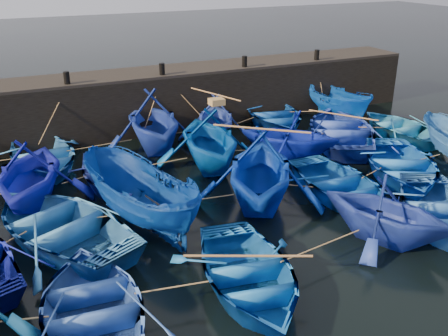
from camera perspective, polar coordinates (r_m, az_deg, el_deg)
name	(u,v)px	position (r m, az deg, el deg)	size (l,w,h in m)	color
ground	(270,229)	(14.80, 5.24, -6.93)	(120.00, 120.00, 0.00)	black
quay_wall	(158,100)	(23.32, -7.60, 7.67)	(26.00, 2.50, 2.50)	black
quay_top	(156,72)	(23.01, -7.78, 10.81)	(26.00, 2.50, 0.12)	black
bollard_1	(67,78)	(21.26, -17.54, 9.81)	(0.24, 0.24, 0.50)	black
bollard_2	(162,69)	(22.10, -7.10, 11.16)	(0.24, 0.24, 0.50)	black
bollard_3	(245,61)	(23.60, 2.36, 12.08)	(0.24, 0.24, 0.50)	black
bollard_4	(317,55)	(25.64, 10.56, 12.60)	(0.24, 0.24, 0.50)	black
boat_1	(42,156)	(19.79, -20.07, 1.33)	(3.50, 4.90, 1.02)	blue
boat_2	(152,120)	(20.45, -8.19, 5.43)	(4.10, 4.75, 2.50)	#17339D
boat_3	(215,117)	(21.47, -1.02, 5.79)	(3.25, 3.77, 1.99)	#2744BA
boat_4	(273,115)	(23.57, 5.67, 6.06)	(3.55, 4.96, 1.03)	navy
boat_5	(339,103)	(24.84, 12.95, 7.22)	(1.61, 4.26, 1.65)	#043DA6
boat_7	(30,172)	(16.78, -21.34, -0.39)	(3.75, 4.35, 2.29)	#0F17A8
boat_8	(113,174)	(17.57, -12.61, -0.71)	(3.13, 4.37, 0.91)	#29399D
boat_9	(209,138)	(18.40, -1.68, 3.50)	(3.97, 4.60, 2.42)	#0144A6
boat_10	(290,135)	(19.45, 7.51, 3.74)	(3.27, 3.79, 2.00)	#071BA6
boat_11	(341,129)	(21.83, 13.27, 4.35)	(4.06, 5.67, 1.18)	#1A3498
boat_12	(401,127)	(23.27, 19.54, 4.45)	(3.15, 4.40, 0.91)	#267CD0
boat_14	(61,224)	(14.55, -18.14, -6.10)	(3.90, 5.45, 1.13)	#2361AC
boat_15	(138,197)	(14.62, -9.75, -3.31)	(1.87, 4.96, 1.92)	navy
boat_16	(260,168)	(15.57, 4.13, -0.05)	(4.17, 4.84, 2.55)	#032BA4
boat_17	(340,184)	(16.77, 13.12, -1.85)	(3.31, 4.62, 0.96)	#0944A6
boat_18	(401,165)	(18.84, 19.53, 0.36)	(3.60, 5.03, 1.04)	blue
boat_21	(93,307)	(11.38, -14.70, -15.15)	(3.32, 4.64, 0.96)	#244BA6
boat_22	(248,274)	(12.03, 2.73, -12.00)	(3.24, 4.52, 0.94)	blue
boat_23	(387,210)	(14.41, 18.12, -4.57)	(3.17, 3.68, 1.94)	navy
boat_24	(441,210)	(16.05, 23.56, -4.38)	(3.44, 4.81, 1.00)	#1E53A9
wooden_crate	(217,102)	(18.11, -0.85, 7.59)	(0.52, 0.43, 0.23)	#9B7943
mooring_ropes	(206,147)	(18.45, -2.02, 2.43)	(17.78, 11.94, 2.10)	tan
loose_oars	(270,135)	(17.23, 5.25, 3.72)	(10.60, 12.15, 1.67)	#99724C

